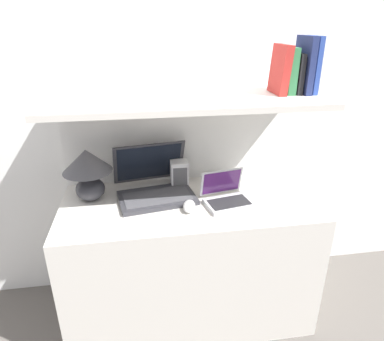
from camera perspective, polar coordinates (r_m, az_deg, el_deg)
name	(u,v)px	position (r m, az deg, el deg)	size (l,w,h in m)	color
wall_back	(179,91)	(1.89, -2.11, 13.09)	(6.00, 0.05, 2.40)	white
desk	(189,259)	(1.92, -0.44, -14.54)	(1.27, 0.57, 0.71)	silver
back_riser	(182,194)	(2.05, -1.71, -3.89)	(1.27, 0.04, 1.20)	white
shelf	(187,99)	(1.61, -0.90, 11.76)	(1.27, 0.51, 0.03)	silver
table_lamp	(88,168)	(1.75, -17.00, 0.35)	(0.24, 0.24, 0.27)	#2D2D33
laptop_large	(154,185)	(1.78, -6.31, -2.41)	(0.43, 0.40, 0.26)	#333338
laptop_small	(226,197)	(1.71, 5.75, -4.34)	(0.25, 0.23, 0.16)	silver
computer_mouse	(189,206)	(1.65, -0.49, -5.96)	(0.08, 0.12, 0.04)	white
router_box	(179,174)	(1.86, -2.13, -0.51)	(0.09, 0.09, 0.14)	white
book_blue	(312,65)	(1.77, 19.31, 16.28)	(0.02, 0.15, 0.26)	#284293
book_navy	(304,65)	(1.76, 18.22, 16.37)	(0.03, 0.17, 0.26)	navy
book_black	(296,73)	(1.74, 16.94, 15.22)	(0.02, 0.14, 0.18)	black
book_green	(289,71)	(1.73, 15.84, 15.71)	(0.04, 0.13, 0.21)	#2D7042
book_red	(280,69)	(1.71, 14.49, 15.99)	(0.05, 0.16, 0.22)	#A82823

